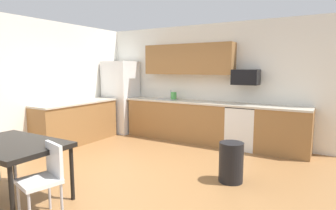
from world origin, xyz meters
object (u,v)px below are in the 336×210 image
at_px(refrigerator, 121,97).
at_px(chair_near_table, 45,175).
at_px(dining_table, 11,147).
at_px(microwave, 246,77).
at_px(oven_range, 243,127).
at_px(kettle, 174,96).
at_px(trash_bin, 231,162).

height_order(refrigerator, chair_near_table, refrigerator).
distance_m(dining_table, chair_near_table, 0.77).
height_order(microwave, chair_near_table, microwave).
relative_size(oven_range, chair_near_table, 1.07).
distance_m(chair_near_table, kettle, 4.06).
relative_size(chair_near_table, kettle, 4.25).
relative_size(microwave, kettle, 2.70).
xyz_separation_m(microwave, kettle, (-1.71, -0.05, -0.48)).
bearing_deg(oven_range, trash_bin, -79.14).
bearing_deg(chair_near_table, kettle, 98.53).
bearing_deg(trash_bin, kettle, 137.12).
distance_m(refrigerator, trash_bin, 4.08).
relative_size(oven_range, microwave, 1.69).
distance_m(microwave, kettle, 1.78).
distance_m(refrigerator, microwave, 3.31).
xyz_separation_m(oven_range, dining_table, (-1.86, -3.87, 0.24)).
bearing_deg(kettle, refrigerator, -175.18).
height_order(dining_table, trash_bin, dining_table).
bearing_deg(oven_range, microwave, 90.00).
height_order(oven_range, microwave, microwave).
bearing_deg(dining_table, microwave, 64.90).
distance_m(dining_table, kettle, 3.93).
distance_m(microwave, chair_near_table, 4.30).
xyz_separation_m(refrigerator, trash_bin, (3.61, -1.79, -0.64)).
bearing_deg(refrigerator, dining_table, -69.79).
bearing_deg(chair_near_table, microwave, 74.52).
height_order(chair_near_table, trash_bin, chair_near_table).
bearing_deg(trash_bin, dining_table, -138.06).
bearing_deg(refrigerator, trash_bin, -26.41).
height_order(refrigerator, trash_bin, refrigerator).
distance_m(refrigerator, oven_range, 3.29).
bearing_deg(oven_range, chair_near_table, -105.85).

